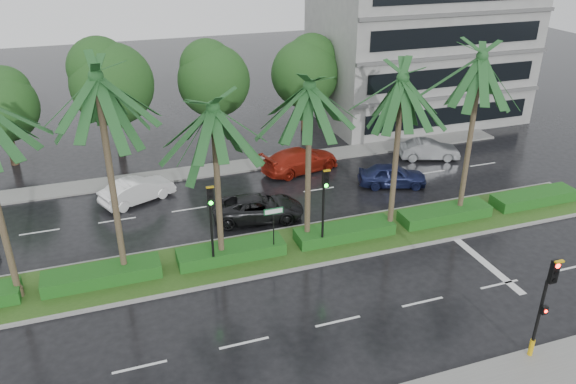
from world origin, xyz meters
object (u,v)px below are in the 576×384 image
object	(u,v)px
street_sign	(274,220)
car_darkgrey	(258,208)
car_white	(137,190)
signal_median_left	(211,215)
car_blue	(392,175)
car_grey	(429,150)
car_red	(300,160)
signal_near	(544,305)

from	to	relation	value
street_sign	car_darkgrey	xyz separation A→B (m)	(0.42, 4.13, -1.43)
car_white	signal_median_left	bearing A→B (deg)	173.07
car_darkgrey	car_blue	world-z (taller)	car_blue
car_darkgrey	car_grey	distance (m)	14.33
signal_median_left	car_blue	world-z (taller)	signal_median_left
street_sign	car_darkgrey	bearing A→B (deg)	84.18
car_red	car_grey	distance (m)	9.16
signal_near	car_grey	bearing A→B (deg)	69.20
car_red	car_grey	xyz separation A→B (m)	(9.11, -0.99, -0.10)
street_sign	car_red	xyz separation A→B (m)	(4.92, 9.62, -1.35)
signal_near	car_darkgrey	xyz separation A→B (m)	(-6.58, 14.00, -1.81)
car_red	car_blue	xyz separation A→B (m)	(4.58, -4.07, -0.06)
signal_near	car_darkgrey	distance (m)	15.57
car_darkgrey	car_red	size ratio (longest dim) A/B	0.94
car_darkgrey	car_red	bearing A→B (deg)	-29.25
signal_median_left	car_grey	size ratio (longest dim) A/B	1.07
signal_near	car_grey	size ratio (longest dim) A/B	1.07
signal_near	car_white	distance (m)	22.40
car_darkgrey	car_blue	xyz separation A→B (m)	(9.08, 1.42, 0.02)
car_white	car_darkgrey	world-z (taller)	car_white
signal_median_left	car_blue	size ratio (longest dim) A/B	1.04
car_darkgrey	car_blue	distance (m)	9.19
signal_median_left	car_white	distance (m)	9.39
car_grey	signal_near	bearing A→B (deg)	177.32
street_sign	car_blue	size ratio (longest dim) A/B	0.62
car_red	car_grey	world-z (taller)	car_red
signal_median_left	car_red	bearing A→B (deg)	51.07
car_grey	car_red	bearing A→B (deg)	101.89
car_grey	car_darkgrey	bearing A→B (deg)	126.43
car_white	car_blue	size ratio (longest dim) A/B	1.04
signal_median_left	car_red	xyz separation A→B (m)	(7.92, 9.81, -2.23)
signal_near	signal_median_left	distance (m)	13.93
signal_near	street_sign	size ratio (longest dim) A/B	1.68
signal_near	car_darkgrey	bearing A→B (deg)	115.18
signal_near	signal_median_left	world-z (taller)	signal_median_left
signal_median_left	street_sign	bearing A→B (deg)	3.47
street_sign	car_white	bearing A→B (deg)	123.49
car_white	car_grey	xyz separation A→B (m)	(19.67, 0.10, -0.04)
car_red	car_blue	distance (m)	6.13
street_sign	car_blue	xyz separation A→B (m)	(9.50, 5.55, -1.41)
signal_median_left	car_blue	bearing A→B (deg)	24.64
signal_near	car_darkgrey	world-z (taller)	signal_near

